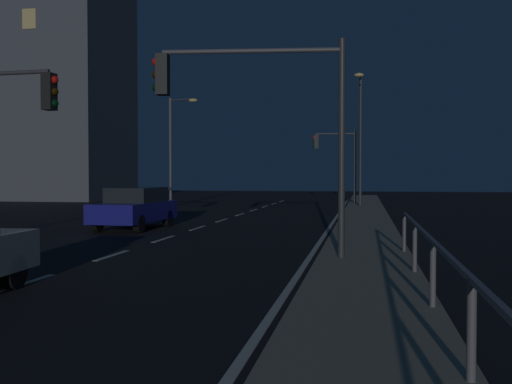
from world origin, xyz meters
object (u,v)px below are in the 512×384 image
car_oncoming (135,207)px  traffic_light_overhead_east (255,103)px  traffic_light_near_right (336,152)px  street_lamp_corner (360,128)px  street_lamp_mid_block (175,141)px  building_distant (6,52)px

car_oncoming → traffic_light_overhead_east: size_ratio=0.89×
traffic_light_near_right → traffic_light_overhead_east: size_ratio=0.97×
street_lamp_corner → street_lamp_mid_block: (-11.51, -1.01, -0.74)m
street_lamp_corner → street_lamp_mid_block: 11.57m
car_oncoming → building_distant: building_distant is taller
traffic_light_near_right → traffic_light_overhead_east: 27.05m
car_oncoming → street_lamp_corner: 18.43m
car_oncoming → street_lamp_mid_block: 15.65m
car_oncoming → street_lamp_mid_block: size_ratio=0.65×
traffic_light_overhead_east → street_lamp_mid_block: street_lamp_mid_block is taller
traffic_light_overhead_east → traffic_light_near_right: bearing=88.7°
street_lamp_mid_block → building_distant: size_ratio=0.28×
street_lamp_corner → building_distant: (-29.79, 9.38, 7.55)m
street_lamp_corner → building_distant: size_ratio=0.32×
traffic_light_near_right → building_distant: size_ratio=0.20×
traffic_light_near_right → street_lamp_mid_block: street_lamp_mid_block is taller
street_lamp_mid_block → building_distant: bearing=150.4°
street_lamp_corner → street_lamp_mid_block: bearing=-175.0°
building_distant → traffic_light_overhead_east: bearing=-50.2°
car_oncoming → street_lamp_mid_block: (-3.23, 14.94, 3.36)m
traffic_light_overhead_east → street_lamp_mid_block: (-9.27, 22.72, 0.45)m
street_lamp_corner → street_lamp_mid_block: street_lamp_corner is taller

